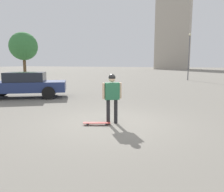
# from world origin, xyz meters

# --- Properties ---
(ground_plane) EXTENTS (220.00, 220.00, 0.00)m
(ground_plane) POSITION_xyz_m (0.00, 0.00, 0.00)
(ground_plane) COLOR gray
(person) EXTENTS (0.54, 0.43, 1.65)m
(person) POSITION_xyz_m (0.00, 0.00, 1.03)
(person) COLOR #262628
(person) RESTS_ON ground_plane
(skateboard) EXTENTS (0.89, 0.50, 0.08)m
(skateboard) POSITION_xyz_m (0.38, 0.37, 0.06)
(skateboard) COLOR #A5332D
(skateboard) RESTS_ON ground_plane
(car_parked_near) EXTENTS (4.98, 4.07, 1.48)m
(car_parked_near) POSITION_xyz_m (6.88, -3.15, 0.78)
(car_parked_near) COLOR navy
(car_parked_near) RESTS_ON ground_plane
(building_block_distant) EXTENTS (10.75, 9.58, 36.37)m
(building_block_distant) POSITION_xyz_m (7.57, -71.36, 18.18)
(building_block_distant) COLOR #B2A899
(building_block_distant) RESTS_ON ground_plane
(tree_distant) EXTENTS (5.43, 5.43, 8.03)m
(tree_distant) POSITION_xyz_m (30.19, -26.95, 5.29)
(tree_distant) COLOR brown
(tree_distant) RESTS_ON ground_plane
(lamp_post) EXTENTS (0.28, 0.28, 5.44)m
(lamp_post) POSITION_xyz_m (-0.98, -20.92, 3.20)
(lamp_post) COLOR #59595E
(lamp_post) RESTS_ON ground_plane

